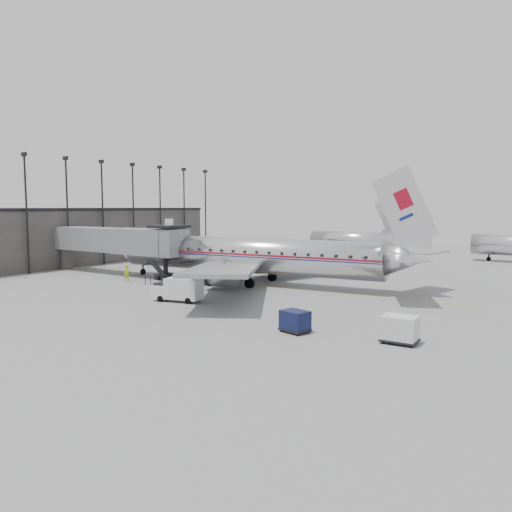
{
  "coord_description": "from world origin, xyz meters",
  "views": [
    {
      "loc": [
        30.91,
        -39.29,
        8.49
      ],
      "look_at": [
        2.01,
        5.58,
        3.2
      ],
      "focal_mm": 35.0,
      "sensor_mm": 36.0,
      "label": 1
    }
  ],
  "objects_px": {
    "baggage_cart_navy": "(295,321)",
    "baggage_cart_white": "(400,329)",
    "ramp_worker": "(127,273)",
    "service_van": "(178,289)",
    "airliner": "(251,255)"
  },
  "relations": [
    {
      "from": "baggage_cart_white",
      "to": "airliner",
      "type": "bearing_deg",
      "value": 143.13
    },
    {
      "from": "baggage_cart_navy",
      "to": "service_van",
      "type": "bearing_deg",
      "value": 179.32
    },
    {
      "from": "airliner",
      "to": "baggage_cart_navy",
      "type": "distance_m",
      "value": 21.99
    },
    {
      "from": "baggage_cart_white",
      "to": "ramp_worker",
      "type": "relative_size",
      "value": 1.18
    },
    {
      "from": "service_van",
      "to": "baggage_cart_white",
      "type": "distance_m",
      "value": 21.12
    },
    {
      "from": "ramp_worker",
      "to": "baggage_cart_navy",
      "type": "bearing_deg",
      "value": -43.45
    },
    {
      "from": "airliner",
      "to": "ramp_worker",
      "type": "xyz_separation_m",
      "value": [
        -12.78,
        -6.38,
        -2.18
      ]
    },
    {
      "from": "airliner",
      "to": "service_van",
      "type": "xyz_separation_m",
      "value": [
        0.28,
        -12.35,
        -2.01
      ]
    },
    {
      "from": "service_van",
      "to": "ramp_worker",
      "type": "distance_m",
      "value": 14.36
    },
    {
      "from": "baggage_cart_navy",
      "to": "ramp_worker",
      "type": "relative_size",
      "value": 1.18
    },
    {
      "from": "baggage_cart_white",
      "to": "ramp_worker",
      "type": "bearing_deg",
      "value": 164.24
    },
    {
      "from": "airliner",
      "to": "baggage_cart_navy",
      "type": "height_order",
      "value": "airliner"
    },
    {
      "from": "service_van",
      "to": "ramp_worker",
      "type": "height_order",
      "value": "service_van"
    },
    {
      "from": "airliner",
      "to": "service_van",
      "type": "distance_m",
      "value": 12.51
    },
    {
      "from": "baggage_cart_navy",
      "to": "baggage_cart_white",
      "type": "xyz_separation_m",
      "value": [
        6.78,
        1.14,
        0.12
      ]
    }
  ]
}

